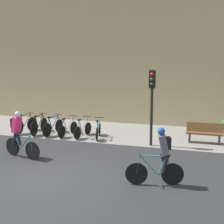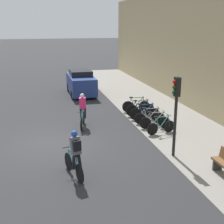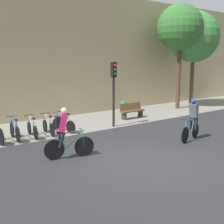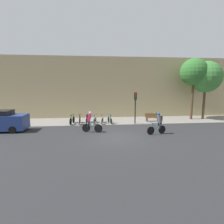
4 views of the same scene
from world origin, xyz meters
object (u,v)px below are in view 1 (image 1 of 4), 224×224
object	(u,v)px
cyclist_grey	(161,155)
parked_bike_0	(25,125)
bench	(205,133)
cyclist_pink	(18,133)
parked_bike_3	(68,128)
traffic_light_pole	(152,94)
parked_bike_2	(53,127)
parked_bike_5	(98,130)
parked_bike_1	(39,125)
parked_bike_4	(83,129)

from	to	relation	value
cyclist_grey	parked_bike_0	world-z (taller)	cyclist_grey
parked_bike_0	bench	bearing A→B (deg)	3.64
cyclist_pink	parked_bike_3	distance (m)	3.64
cyclist_pink	parked_bike_0	bearing A→B (deg)	118.74
traffic_light_pole	parked_bike_0	bearing A→B (deg)	175.30
parked_bike_2	parked_bike_5	xyz separation A→B (m)	(2.38, -0.00, -0.02)
parked_bike_0	cyclist_grey	bearing A→B (deg)	-31.79
parked_bike_0	parked_bike_3	xyz separation A→B (m)	(2.37, -0.00, -0.03)
parked_bike_5	bench	size ratio (longest dim) A/B	0.98
cyclist_grey	bench	xyz separation A→B (m)	(1.25, 5.25, -0.48)
parked_bike_0	parked_bike_1	xyz separation A→B (m)	(0.79, -0.00, 0.00)
parked_bike_2	parked_bike_3	distance (m)	0.79
parked_bike_1	traffic_light_pole	xyz separation A→B (m)	(5.78, -0.54, 1.87)
parked_bike_4	traffic_light_pole	xyz separation A→B (m)	(3.41, -0.54, 1.90)
cyclist_grey	bench	bearing A→B (deg)	76.56
parked_bike_3	parked_bike_0	bearing A→B (deg)	179.95
parked_bike_0	parked_bike_2	distance (m)	1.58
parked_bike_0	traffic_light_pole	world-z (taller)	traffic_light_pole
cyclist_grey	parked_bike_1	distance (m)	8.25
cyclist_pink	parked_bike_4	size ratio (longest dim) A/B	1.11
cyclist_pink	parked_bike_5	world-z (taller)	cyclist_pink
cyclist_grey	traffic_light_pole	bearing A→B (deg)	103.36
cyclist_grey	parked_bike_0	xyz separation A→B (m)	(-7.56, 4.69, -0.53)
parked_bike_1	parked_bike_4	xyz separation A→B (m)	(2.37, -0.00, -0.03)
parked_bike_4	traffic_light_pole	size ratio (longest dim) A/B	0.49
cyclist_grey	bench	distance (m)	5.41
parked_bike_0	parked_bike_1	world-z (taller)	parked_bike_1
cyclist_grey	parked_bike_0	distance (m)	8.91
cyclist_grey	traffic_light_pole	size ratio (longest dim) A/B	0.54
parked_bike_0	parked_bike_5	distance (m)	3.96
parked_bike_2	parked_bike_1	bearing A→B (deg)	179.96
cyclist_grey	parked_bike_3	distance (m)	7.01
traffic_light_pole	parked_bike_3	bearing A→B (deg)	172.69
cyclist_grey	parked_bike_3	bearing A→B (deg)	137.92
bench	parked_bike_3	bearing A→B (deg)	-175.01
cyclist_pink	cyclist_grey	size ratio (longest dim) A/B	1.01
parked_bike_0	cyclist_pink	bearing A→B (deg)	-61.26
cyclist_pink	parked_bike_4	xyz separation A→B (m)	(1.20, 3.57, -0.56)
cyclist_pink	bench	world-z (taller)	cyclist_pink
parked_bike_5	traffic_light_pole	xyz separation A→B (m)	(2.62, -0.54, 1.90)
parked_bike_2	parked_bike_3	size ratio (longest dim) A/B	1.04
bench	parked_bike_5	bearing A→B (deg)	-173.40
cyclist_pink	bench	xyz separation A→B (m)	(6.85, 4.14, -0.48)
parked_bike_5	parked_bike_2	bearing A→B (deg)	179.99
parked_bike_1	parked_bike_3	world-z (taller)	parked_bike_1
parked_bike_3	parked_bike_4	xyz separation A→B (m)	(0.79, 0.00, -0.00)
cyclist_pink	parked_bike_0	world-z (taller)	cyclist_pink
parked_bike_2	parked_bike_4	size ratio (longest dim) A/B	1.06
parked_bike_4	parked_bike_3	bearing A→B (deg)	-179.97
parked_bike_2	parked_bike_3	xyz separation A→B (m)	(0.79, -0.00, -0.02)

